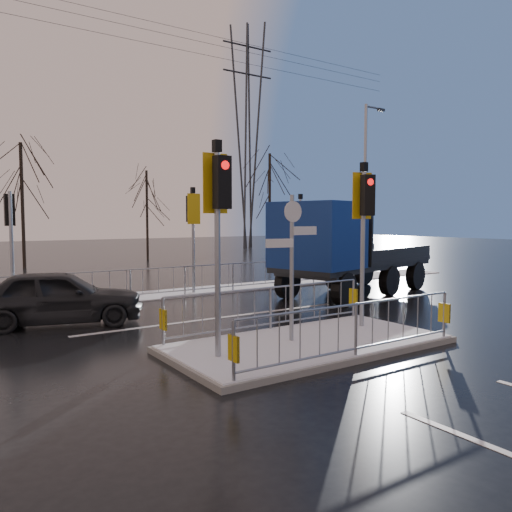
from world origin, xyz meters
TOP-DOWN VIEW (x-y plane):
  - ground at (0.00, 0.00)m, footprint 120.00×120.00m
  - snow_verge at (0.00, 8.60)m, footprint 30.00×2.00m
  - lane_markings at (0.00, -0.33)m, footprint 8.00×11.38m
  - traffic_island at (-0.01, 0.01)m, footprint 6.00×3.04m
  - far_kerb_fixtures at (0.29, 8.09)m, footprint 18.00×0.65m
  - car_far_lane at (-3.87, 5.34)m, footprint 4.54×2.84m
  - flatbed_truck at (4.94, 4.56)m, footprint 7.47×4.19m
  - tree_far_a at (-2.00, 22.00)m, footprint 3.75×3.75m
  - tree_far_b at (6.00, 24.00)m, footprint 3.25×3.25m
  - tree_far_c at (14.00, 21.00)m, footprint 4.00×4.00m
  - street_lamp_right at (10.57, 8.50)m, footprint 1.25×0.18m
  - pylon_wires at (16.88, 30.00)m, footprint 70.00×2.38m

SIDE VIEW (x-z plane):
  - ground at x=0.00m, z-range 0.00..0.00m
  - lane_markings at x=0.00m, z-range 0.00..0.01m
  - snow_verge at x=0.00m, z-range 0.00..0.04m
  - traffic_island at x=-0.01m, z-range -1.68..2.47m
  - car_far_lane at x=-3.87m, z-range 0.00..1.44m
  - far_kerb_fixtures at x=0.29m, z-range -0.90..2.93m
  - flatbed_truck at x=4.94m, z-range 0.10..3.38m
  - tree_far_b at x=6.00m, z-range 1.11..7.25m
  - street_lamp_right at x=10.57m, z-range 0.39..8.39m
  - tree_far_a at x=-2.00m, z-range 1.28..8.36m
  - tree_far_c at x=14.00m, z-range 1.37..8.92m
  - pylon_wires at x=16.88m, z-range 1.05..21.02m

